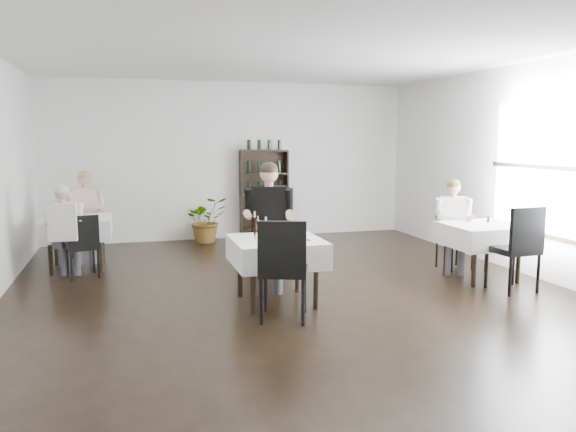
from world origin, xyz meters
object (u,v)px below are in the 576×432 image
at_px(wine_shelf, 264,195).
at_px(potted_tree, 206,220).
at_px(diner_main, 269,215).
at_px(main_table, 277,251).

bearing_deg(wine_shelf, potted_tree, -170.48).
relative_size(wine_shelf, potted_tree, 2.04).
relative_size(wine_shelf, diner_main, 1.07).
bearing_deg(potted_tree, diner_main, -84.28).
height_order(wine_shelf, main_table, wine_shelf).
xyz_separation_m(wine_shelf, potted_tree, (-1.16, -0.19, -0.42)).
relative_size(potted_tree, diner_main, 0.52).
distance_m(main_table, potted_tree, 4.13).
xyz_separation_m(wine_shelf, main_table, (-0.90, -4.31, -0.23)).
bearing_deg(wine_shelf, main_table, -101.78).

